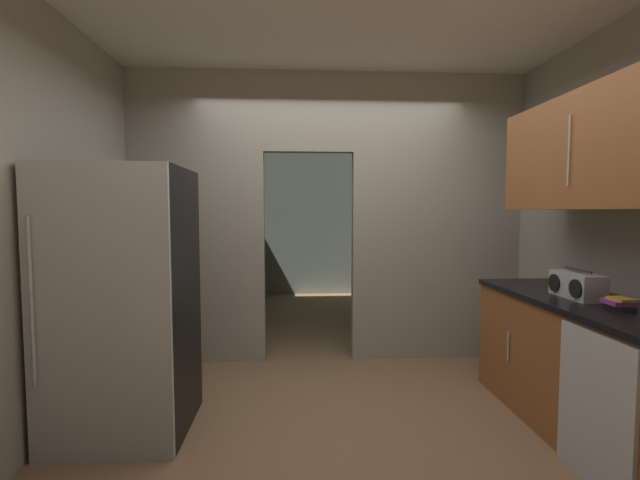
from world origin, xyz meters
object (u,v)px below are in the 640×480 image
refrigerator (124,301)px  book_stack (619,303)px  dishwasher (594,410)px  boombox (577,285)px

refrigerator → book_stack: 3.03m
refrigerator → dishwasher: (2.67, -0.75, -0.45)m
dishwasher → book_stack: book_stack is taller
refrigerator → dishwasher: bearing=-15.8°
refrigerator → dishwasher: 2.81m
refrigerator → boombox: 2.97m
refrigerator → boombox: refrigerator is taller
refrigerator → book_stack: bearing=-9.3°
book_stack → boombox: bearing=94.9°
refrigerator → book_stack: (2.99, -0.49, 0.05)m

